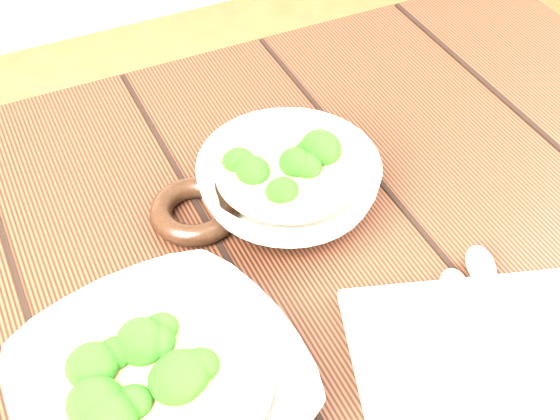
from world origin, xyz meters
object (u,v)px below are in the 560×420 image
Objects in this scene: table at (263,349)px; napkin at (479,361)px; trivet at (195,211)px; soup_bowl_front at (162,388)px; soup_bowl_back at (289,183)px.

napkin is at bearing -52.76° from table.
table is 12.39× the size of trivet.
trivet is (-0.03, 0.11, 0.13)m from table.
soup_bowl_front reaches higher than napkin.
soup_bowl_front and soup_bowl_back have the same top height.
trivet is 0.43× the size of napkin.
table is 0.19m from soup_bowl_back.
soup_bowl_back reaches higher than napkin.
soup_bowl_front is at bearing -177.90° from napkin.
soup_bowl_back is 0.99× the size of napkin.
soup_bowl_front is at bearing -117.50° from trivet.
soup_bowl_back is at bearing 41.32° from soup_bowl_front.
soup_bowl_back is (0.07, 0.08, 0.15)m from table.
soup_bowl_front is 1.21× the size of soup_bowl_back.
soup_bowl_back reaches higher than table.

